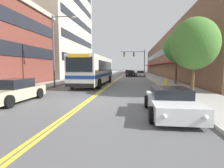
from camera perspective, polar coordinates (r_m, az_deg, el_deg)
ground_plane at (r=47.41m, az=3.65°, el=2.92°), size 240.00×240.00×0.00m
sidewalk_left at (r=48.36m, az=-4.89°, el=3.04°), size 3.36×106.00×0.14m
sidewalk_right at (r=47.53m, az=12.33°, el=2.90°), size 3.36×106.00×0.14m
centre_line at (r=47.41m, az=3.65°, el=2.92°), size 0.34×106.00×0.01m
office_tower_left at (r=43.43m, az=-18.47°, el=18.28°), size 12.08×22.39×23.84m
storefront_row_right at (r=48.45m, az=19.47°, el=7.87°), size 9.10×68.00×8.78m
city_bus at (r=21.10m, az=-5.54°, el=4.78°), size 2.95×12.30×3.24m
car_beige_parked_left_near at (r=11.92m, az=-29.74°, el=-2.12°), size 2.01×4.79×1.37m
car_slate_blue_parked_left_mid at (r=41.29m, az=-2.89°, el=3.34°), size 2.11×4.39×1.20m
car_champagne_parked_left_far at (r=31.95m, az=-5.94°, el=2.78°), size 2.11×4.80×1.27m
car_white_parked_right_foreground at (r=8.05m, az=18.52°, el=-5.62°), size 2.04×4.32×1.15m
car_silver_parked_right_mid at (r=41.40m, az=9.25°, el=3.34°), size 1.97×4.20×1.30m
car_black_moving_lead at (r=40.67m, az=6.16°, el=3.38°), size 2.15×4.22×1.38m
car_charcoal_moving_second at (r=63.15m, az=5.23°, el=4.05°), size 2.03×4.15×1.23m
car_red_moving_third at (r=53.63m, az=5.86°, el=3.84°), size 2.09×4.81×1.31m
traffic_signal_mast at (r=39.81m, az=7.86°, el=8.48°), size 5.42×0.38×5.93m
street_lamp_left_near at (r=18.83m, az=-17.52°, el=12.22°), size 2.56×0.28×7.20m
street_tree_right_near at (r=13.61m, az=25.30°, el=11.75°), size 3.24×3.24×5.32m
street_tree_right_mid at (r=22.08m, az=20.39°, el=11.05°), size 3.03×3.03×5.89m
fire_hydrant at (r=17.71m, az=17.32°, el=0.33°), size 0.32×0.24×0.84m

